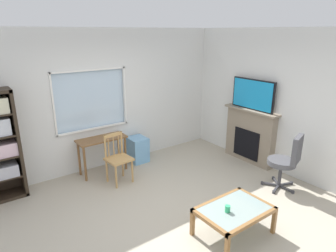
% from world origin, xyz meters
% --- Properties ---
extents(ground, '(6.16, 5.58, 0.02)m').
position_xyz_m(ground, '(0.00, 0.00, -0.01)').
color(ground, '#B2A893').
extents(wall_back_with_window, '(5.16, 0.15, 2.71)m').
position_xyz_m(wall_back_with_window, '(0.03, 2.29, 1.35)').
color(wall_back_with_window, silver).
rests_on(wall_back_with_window, ground).
extents(wall_right, '(0.12, 4.78, 2.71)m').
position_xyz_m(wall_right, '(2.64, 0.00, 1.35)').
color(wall_right, silver).
rests_on(wall_right, ground).
extents(desk_under_window, '(0.93, 0.39, 0.71)m').
position_xyz_m(desk_under_window, '(-0.23, 1.94, 0.58)').
color(desk_under_window, brown).
rests_on(desk_under_window, ground).
extents(wooden_chair, '(0.45, 0.43, 0.90)m').
position_xyz_m(wooden_chair, '(-0.16, 1.42, 0.46)').
color(wooden_chair, tan).
rests_on(wooden_chair, ground).
extents(plastic_drawer_unit, '(0.35, 0.40, 0.52)m').
position_xyz_m(plastic_drawer_unit, '(0.58, 1.99, 0.26)').
color(plastic_drawer_unit, '#72ADDB').
rests_on(plastic_drawer_unit, ground).
extents(fireplace, '(0.26, 1.23, 1.13)m').
position_xyz_m(fireplace, '(2.48, 0.62, 0.57)').
color(fireplace, gray).
rests_on(fireplace, ground).
extents(tv, '(0.06, 0.98, 0.61)m').
position_xyz_m(tv, '(2.47, 0.62, 1.44)').
color(tv, black).
rests_on(tv, fireplace).
extents(office_chair, '(0.58, 0.56, 1.00)m').
position_xyz_m(office_chair, '(2.05, -0.52, 0.55)').
color(office_chair, '#4C4C51').
rests_on(office_chair, ground).
extents(coffee_table, '(0.97, 0.68, 0.40)m').
position_xyz_m(coffee_table, '(0.40, -0.83, 0.35)').
color(coffee_table, '#8C9E99').
rests_on(coffee_table, ground).
extents(sippy_cup, '(0.07, 0.07, 0.09)m').
position_xyz_m(sippy_cup, '(0.26, -0.83, 0.45)').
color(sippy_cup, '#33B770').
rests_on(sippy_cup, coffee_table).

